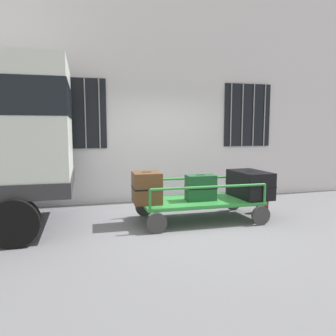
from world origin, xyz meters
TOP-DOWN VIEW (x-y plane):
  - ground_plane at (0.00, 0.00)m, footprint 40.00×40.00m
  - building_wall at (0.00, 2.21)m, footprint 12.00×0.37m
  - luggage_cart at (0.33, 0.22)m, footprint 2.20×1.16m
  - cart_railing at (0.33, 0.22)m, footprint 2.10×1.03m
  - suitcase_left_bottom at (-0.66, 0.21)m, footprint 0.50×0.55m
  - suitcase_midleft_bottom at (0.33, 0.18)m, footprint 0.54×0.31m
  - suitcase_center_bottom at (1.31, 0.19)m, footprint 0.62×0.93m
  - backpack at (1.73, 0.42)m, footprint 0.27×0.22m

SIDE VIEW (x-z plane):
  - ground_plane at x=0.00m, z-range 0.00..0.00m
  - backpack at x=1.73m, z-range 0.00..0.44m
  - luggage_cart at x=0.33m, z-range 0.13..0.52m
  - suitcase_midleft_bottom at x=0.33m, z-range 0.38..0.85m
  - suitcase_center_bottom at x=1.31m, z-range 0.38..0.89m
  - suitcase_left_bottom at x=-0.66m, z-range 0.38..0.93m
  - cart_railing at x=0.33m, z-range 0.50..0.84m
  - building_wall at x=0.00m, z-range 0.00..5.00m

